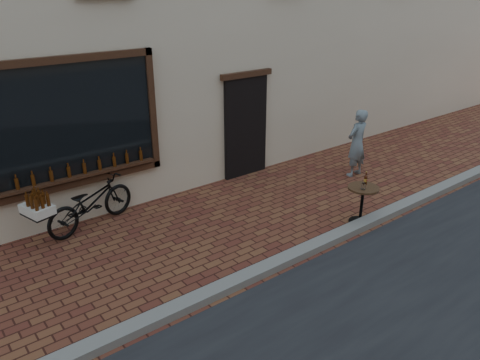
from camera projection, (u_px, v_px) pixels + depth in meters
ground at (288, 271)px, 7.09m from camera, size 90.00×90.00×0.00m
kerb at (279, 262)px, 7.21m from camera, size 90.00×0.25×0.12m
cargo_bicycle at (89, 203)px, 8.20m from camera, size 2.10×1.09×0.99m
bistro_table at (362, 197)px, 8.33m from camera, size 0.55×0.55×0.94m
pedestrian at (357, 143)px, 10.33m from camera, size 0.58×0.40×1.52m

